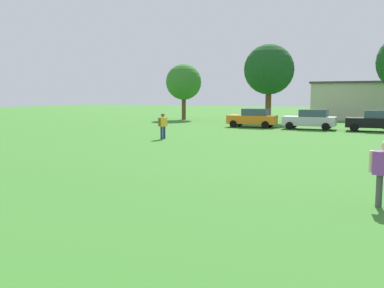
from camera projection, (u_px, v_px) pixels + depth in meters
ground_plane at (292, 136)px, 29.76m from camera, size 160.00×160.00×0.00m
bystander_near_trees at (163, 124)px, 27.45m from camera, size 0.46×0.78×1.70m
parked_car_orange_0 at (253, 118)px, 37.56m from camera, size 4.30×2.02×1.68m
parked_car_silver_1 at (310, 119)px, 35.27m from camera, size 4.30×2.02×1.68m
parked_car_black_2 at (376, 121)px, 33.08m from camera, size 4.30×2.02×1.68m
tree_far_left at (184, 82)px, 49.27m from camera, size 4.19×4.19×6.54m
tree_left at (269, 70)px, 44.14m from camera, size 5.28×5.28×8.23m
house_left at (356, 101)px, 50.50m from camera, size 9.89×8.59×4.46m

